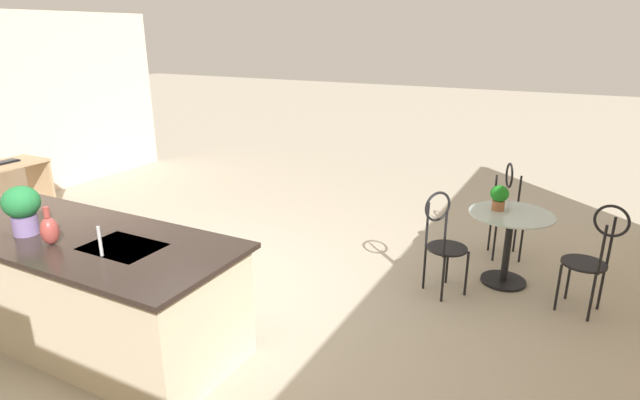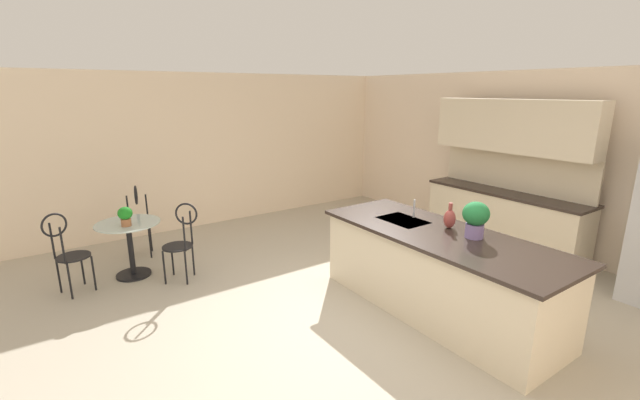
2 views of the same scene
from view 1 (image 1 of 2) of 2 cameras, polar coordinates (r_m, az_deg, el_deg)
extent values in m
plane|color=#B2A893|center=(5.07, -14.71, -10.66)|extent=(40.00, 40.00, 0.00)
cube|color=beige|center=(4.59, -25.16, -8.96)|extent=(2.70, 0.96, 0.88)
cube|color=#2D231E|center=(4.41, -25.96, -3.62)|extent=(2.80, 1.06, 0.04)
cube|color=#B2B5BA|center=(4.00, -21.19, -5.08)|extent=(0.56, 0.40, 0.03)
cylinder|color=black|center=(5.53, 19.78, -8.48)|extent=(0.44, 0.44, 0.03)
cylinder|color=black|center=(5.38, 20.20, -5.03)|extent=(0.07, 0.07, 0.69)
cylinder|color=#B2C6C1|center=(5.26, 20.62, -1.47)|extent=(0.80, 0.80, 0.01)
cylinder|color=black|center=(5.26, 14.05, -6.76)|extent=(0.03, 0.03, 0.45)
cylinder|color=black|center=(5.07, 16.06, -7.92)|extent=(0.03, 0.03, 0.45)
cylinder|color=black|center=(5.10, 11.59, -7.41)|extent=(0.03, 0.03, 0.45)
cylinder|color=black|center=(4.91, 13.58, -8.64)|extent=(0.03, 0.03, 0.45)
cylinder|color=black|center=(4.99, 14.02, -5.24)|extent=(0.53, 0.53, 0.02)
cylinder|color=black|center=(4.91, 11.90, -2.74)|extent=(0.03, 0.03, 0.45)
cylinder|color=black|center=(4.72, 13.81, -3.75)|extent=(0.03, 0.03, 0.45)
torus|color=black|center=(4.74, 13.03, -0.71)|extent=(0.19, 0.24, 0.28)
cylinder|color=black|center=(5.96, 21.56, -4.49)|extent=(0.03, 0.03, 0.45)
cylinder|color=black|center=(5.90, 18.92, -4.43)|extent=(0.03, 0.03, 0.45)
cylinder|color=black|center=(6.21, 20.99, -3.50)|extent=(0.03, 0.03, 0.45)
cylinder|color=black|center=(6.15, 18.46, -3.43)|extent=(0.03, 0.03, 0.45)
cylinder|color=black|center=(5.97, 20.23, -1.86)|extent=(0.49, 0.49, 0.02)
cylinder|color=black|center=(6.08, 21.36, 0.48)|extent=(0.03, 0.03, 0.45)
cylinder|color=black|center=(6.02, 18.96, 0.59)|extent=(0.03, 0.03, 0.45)
torus|color=black|center=(5.99, 20.40, 2.59)|extent=(0.12, 0.28, 0.28)
cylinder|color=black|center=(5.10, 25.06, -8.87)|extent=(0.03, 0.03, 0.45)
cylinder|color=black|center=(5.35, 26.04, -7.76)|extent=(0.03, 0.03, 0.45)
cylinder|color=black|center=(5.04, 28.09, -9.67)|extent=(0.03, 0.03, 0.45)
cylinder|color=black|center=(5.29, 28.93, -8.50)|extent=(0.03, 0.03, 0.45)
cylinder|color=black|center=(5.10, 27.41, -6.32)|extent=(0.47, 0.47, 0.02)
cylinder|color=black|center=(4.87, 29.02, -4.94)|extent=(0.03, 0.03, 0.45)
cylinder|color=black|center=(5.11, 29.78, -4.03)|extent=(0.03, 0.03, 0.45)
torus|color=black|center=(4.92, 29.82, -2.05)|extent=(0.28, 0.10, 0.28)
cylinder|color=#B2B5BA|center=(3.85, -23.38, -4.26)|extent=(0.02, 0.02, 0.22)
cube|color=tan|center=(8.28, -28.78, 1.68)|extent=(0.54, 0.04, 0.71)
cube|color=black|center=(7.96, -32.10, 3.52)|extent=(0.16, 0.44, 0.02)
cube|color=#333335|center=(7.96, -32.12, 3.62)|extent=(0.13, 0.40, 0.01)
cylinder|color=#9E603D|center=(5.29, 19.30, -0.56)|extent=(0.12, 0.12, 0.10)
ellipsoid|color=#1C7F1F|center=(5.25, 19.44, 0.68)|extent=(0.18, 0.18, 0.16)
cylinder|color=#7A669E|center=(4.53, -30.07, -2.42)|extent=(0.19, 0.19, 0.15)
ellipsoid|color=#207239|center=(4.48, -30.44, -0.20)|extent=(0.27, 0.27, 0.25)
ellipsoid|color=#993D38|center=(4.22, -27.98, -3.06)|extent=(0.13, 0.13, 0.21)
cylinder|color=#993D38|center=(4.18, -28.27, -1.21)|extent=(0.04, 0.04, 0.08)
camera|label=2|loc=(8.50, -19.86, 17.32)|focal=23.50mm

